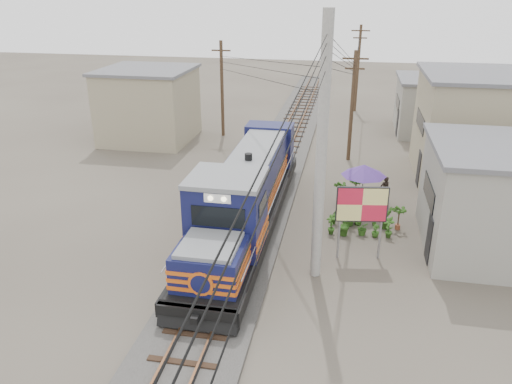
% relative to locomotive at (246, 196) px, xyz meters
% --- Properties ---
extents(ground, '(120.00, 120.00, 0.00)m').
position_rel_locomotive_xyz_m(ground, '(0.00, -2.85, -1.71)').
color(ground, '#473F35').
rests_on(ground, ground).
extents(ballast, '(3.60, 70.00, 0.16)m').
position_rel_locomotive_xyz_m(ballast, '(0.00, 7.15, -1.63)').
color(ballast, '#595651').
rests_on(ballast, ground).
extents(track, '(1.15, 70.00, 0.12)m').
position_rel_locomotive_xyz_m(track, '(0.00, 7.15, -1.45)').
color(track, '#51331E').
rests_on(track, ground).
extents(locomotive, '(2.89, 15.72, 3.90)m').
position_rel_locomotive_xyz_m(locomotive, '(0.00, 0.00, 0.00)').
color(locomotive, black).
rests_on(locomotive, ground).
extents(utility_pole_main, '(0.40, 0.40, 10.00)m').
position_rel_locomotive_xyz_m(utility_pole_main, '(3.50, -3.35, 3.29)').
color(utility_pole_main, '#9E9B93').
rests_on(utility_pole_main, ground).
extents(wooden_pole_mid, '(1.60, 0.24, 7.00)m').
position_rel_locomotive_xyz_m(wooden_pole_mid, '(4.50, 11.15, 1.97)').
color(wooden_pole_mid, '#4C3826').
rests_on(wooden_pole_mid, ground).
extents(wooden_pole_far, '(1.60, 0.24, 7.50)m').
position_rel_locomotive_xyz_m(wooden_pole_far, '(4.80, 25.15, 2.22)').
color(wooden_pole_far, '#4C3826').
rests_on(wooden_pole_far, ground).
extents(wooden_pole_left, '(1.60, 0.24, 7.00)m').
position_rel_locomotive_xyz_m(wooden_pole_left, '(-5.00, 15.15, 1.97)').
color(wooden_pole_left, '#4C3826').
rests_on(wooden_pole_left, ground).
extents(power_lines, '(9.65, 19.00, 3.30)m').
position_rel_locomotive_xyz_m(power_lines, '(-0.14, 5.64, 5.86)').
color(power_lines, black).
rests_on(power_lines, ground).
extents(shophouse_mid, '(8.40, 7.35, 6.20)m').
position_rel_locomotive_xyz_m(shophouse_mid, '(12.50, 9.15, 1.40)').
color(shophouse_mid, gray).
rests_on(shophouse_mid, ground).
extents(shophouse_back, '(6.30, 6.30, 4.20)m').
position_rel_locomotive_xyz_m(shophouse_back, '(11.00, 19.15, 0.40)').
color(shophouse_back, gray).
rests_on(shophouse_back, ground).
extents(shophouse_left, '(6.30, 6.30, 5.20)m').
position_rel_locomotive_xyz_m(shophouse_left, '(-10.00, 13.15, 0.90)').
color(shophouse_left, gray).
rests_on(shophouse_left, ground).
extents(billboard, '(2.08, 0.44, 3.22)m').
position_rel_locomotive_xyz_m(billboard, '(5.16, -1.70, 0.67)').
color(billboard, '#99999E').
rests_on(billboard, ground).
extents(market_umbrella, '(2.30, 2.30, 2.48)m').
position_rel_locomotive_xyz_m(market_umbrella, '(5.30, 3.17, 0.48)').
color(market_umbrella, black).
rests_on(market_umbrella, ground).
extents(vendor, '(0.65, 0.57, 1.49)m').
position_rel_locomotive_xyz_m(vendor, '(6.48, 4.38, -0.96)').
color(vendor, black).
rests_on(vendor, ground).
extents(plant_nursery, '(3.18, 1.98, 1.13)m').
position_rel_locomotive_xyz_m(plant_nursery, '(5.05, 0.99, -1.21)').
color(plant_nursery, '#2A5718').
rests_on(plant_nursery, ground).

